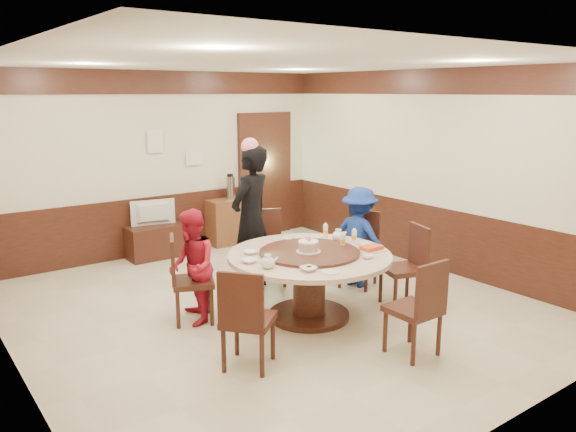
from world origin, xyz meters
TOP-DOWN VIEW (x-y plane):
  - room at (0.01, 0.01)m, footprint 6.00×6.04m
  - banquet_table at (0.16, -0.49)m, footprint 1.81×1.81m
  - chair_0 at (1.35, -0.03)m, footprint 0.59×0.59m
  - chair_1 at (0.45, 0.75)m, footprint 0.58×0.59m
  - chair_2 at (-0.94, 0.21)m, footprint 0.59×0.58m
  - chair_3 at (-1.02, -1.07)m, footprint 0.62×0.62m
  - chair_4 at (0.41, -1.80)m, footprint 0.44×0.45m
  - chair_5 at (1.28, -0.87)m, footprint 0.56×0.56m
  - person_standing at (0.16, 0.70)m, footprint 0.80×0.68m
  - person_red at (-0.94, 0.17)m, footprint 0.65×0.73m
  - person_blue at (1.36, -0.02)m, footprint 0.66×0.93m
  - birthday_cake at (0.12, -0.52)m, footprint 0.27×0.27m
  - teapot_left at (-0.51, -0.65)m, footprint 0.17×0.15m
  - teapot_right at (0.76, -0.28)m, footprint 0.17×0.15m
  - bowl_0 at (-0.37, -0.12)m, footprint 0.15×0.15m
  - bowl_1 at (0.55, -1.00)m, footprint 0.13×0.13m
  - bowl_2 at (-0.23, -0.96)m, footprint 0.16×0.16m
  - bowl_3 at (0.84, -0.65)m, footprint 0.12×0.12m
  - bowl_4 at (-0.56, -0.39)m, footprint 0.16×0.16m
  - bowl_5 at (0.28, 0.09)m, footprint 0.13×0.13m
  - saucer_near at (-0.09, -1.14)m, footprint 0.18×0.18m
  - saucer_far at (0.61, 0.01)m, footprint 0.18×0.18m
  - shrimp_platter at (0.77, -0.83)m, footprint 0.30×0.20m
  - bottle_0 at (0.62, -0.52)m, footprint 0.06×0.06m
  - bottle_1 at (0.84, -0.47)m, footprint 0.06×0.06m
  - bottle_2 at (0.75, -0.06)m, footprint 0.06×0.06m
  - tv_stand at (-0.27, 2.75)m, footprint 0.85×0.45m
  - television at (-0.27, 2.75)m, footprint 0.67×0.22m
  - side_cabinet at (1.10, 2.78)m, footprint 0.80×0.40m
  - thermos at (1.09, 2.78)m, footprint 0.15×0.15m
  - notice_left at (-0.10, 2.96)m, footprint 0.25×0.00m
  - notice_right at (0.55, 2.96)m, footprint 0.30×0.00m

SIDE VIEW (x-z plane):
  - tv_stand at x=-0.27m, z-range 0.00..0.50m
  - chair_0 at x=1.35m, z-range -0.18..0.79m
  - chair_1 at x=0.45m, z-range -0.18..0.79m
  - chair_2 at x=-0.94m, z-range -0.18..0.79m
  - chair_3 at x=-1.02m, z-range -0.18..0.79m
  - chair_4 at x=0.41m, z-range -0.18..0.79m
  - chair_5 at x=1.28m, z-range -0.18..0.79m
  - side_cabinet at x=1.10m, z-range 0.00..0.75m
  - banquet_table at x=0.16m, z-range 0.14..0.92m
  - person_red at x=-0.94m, z-range 0.00..1.26m
  - person_blue at x=1.36m, z-range 0.00..1.30m
  - television at x=-0.27m, z-range 0.50..0.88m
  - saucer_near at x=-0.09m, z-range 0.75..0.76m
  - saucer_far at x=0.61m, z-range 0.75..0.76m
  - bowl_0 at x=-0.37m, z-range 0.75..0.79m
  - bowl_3 at x=0.84m, z-range 0.75..0.79m
  - bowl_4 at x=-0.56m, z-range 0.75..0.79m
  - bowl_1 at x=0.55m, z-range 0.75..0.79m
  - bowl_5 at x=0.28m, z-range 0.75..0.79m
  - bowl_2 at x=-0.23m, z-range 0.75..0.79m
  - shrimp_platter at x=0.77m, z-range 0.75..0.81m
  - teapot_left at x=-0.51m, z-range 0.75..0.87m
  - teapot_right at x=0.76m, z-range 0.75..0.87m
  - bottle_0 at x=0.62m, z-range 0.75..0.91m
  - bottle_1 at x=0.84m, z-range 0.75..0.91m
  - bottle_2 at x=0.75m, z-range 0.75..0.91m
  - birthday_cake at x=0.12m, z-range 0.75..0.94m
  - person_standing at x=0.16m, z-range 0.00..1.85m
  - thermos at x=1.09m, z-range 0.75..1.13m
  - room at x=0.01m, z-range -0.34..2.50m
  - notice_right at x=0.55m, z-range 1.34..1.56m
  - notice_left at x=-0.10m, z-range 1.57..1.93m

